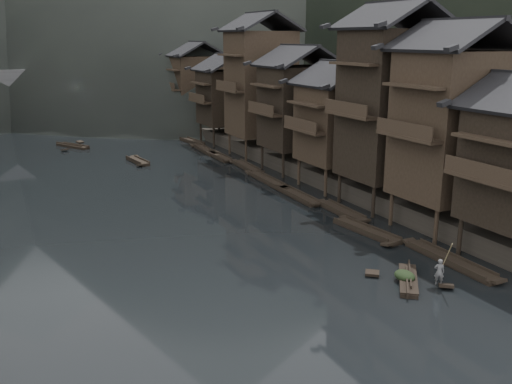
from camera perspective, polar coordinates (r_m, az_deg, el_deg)
water at (r=36.95m, az=-2.81°, el=-7.00°), size 300.00×300.00×0.00m
right_bank at (r=87.32m, az=7.99°, el=6.43°), size 40.00×200.00×1.80m
stilt_houses at (r=59.20m, az=5.35°, el=10.30°), size 9.00×67.60×17.10m
moored_sampans at (r=61.94m, az=-0.98°, el=2.36°), size 3.02×68.70×0.47m
midriver_boats at (r=73.48m, az=-15.24°, el=3.86°), size 7.92×18.83×0.45m
stone_bridge at (r=104.73m, az=-18.89°, el=9.53°), size 40.00×6.00×9.00m
hero_sampan at (r=35.05m, az=14.98°, el=-8.44°), size 3.68×4.28×0.43m
cargo_heap at (r=34.87m, az=14.68°, el=-7.56°), size 1.07×1.40×0.64m
boatman at (r=34.46m, az=17.88°, el=-7.25°), size 0.68×0.66×1.57m
bamboo_pole at (r=33.73m, az=18.49°, el=-3.11°), size 1.01×2.14×3.61m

